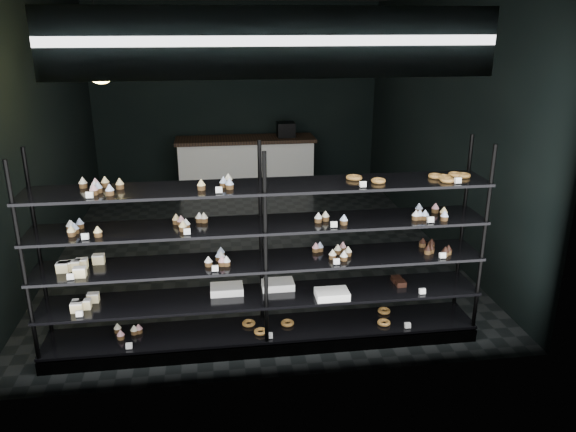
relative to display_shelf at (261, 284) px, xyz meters
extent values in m
cube|color=black|center=(0.09, 2.45, -0.62)|extent=(5.00, 6.00, 0.01)
cube|color=black|center=(0.09, 5.45, 0.97)|extent=(5.00, 0.01, 3.20)
cube|color=black|center=(0.09, -0.55, 0.97)|extent=(5.00, 0.01, 3.20)
cube|color=black|center=(-2.41, 2.45, 0.97)|extent=(0.01, 6.00, 3.20)
cube|color=black|center=(2.59, 2.45, 0.97)|extent=(0.01, 6.00, 3.20)
cube|color=black|center=(0.02, 0.00, -0.57)|extent=(4.00, 0.50, 0.12)
cylinder|color=black|center=(-1.95, -0.22, 0.36)|extent=(0.04, 0.04, 1.85)
cylinder|color=black|center=(-1.95, 0.22, 0.36)|extent=(0.04, 0.04, 1.85)
cylinder|color=black|center=(0.02, -0.22, 0.36)|extent=(0.04, 0.04, 1.85)
cylinder|color=black|center=(0.02, 0.22, 0.36)|extent=(0.04, 0.04, 1.85)
cylinder|color=black|center=(1.99, -0.22, 0.36)|extent=(0.04, 0.04, 1.85)
cylinder|color=black|center=(1.99, 0.22, 0.36)|extent=(0.04, 0.04, 1.85)
cube|color=black|center=(0.02, 0.00, -0.48)|extent=(4.00, 0.50, 0.03)
cube|color=black|center=(0.02, 0.00, -0.13)|extent=(4.00, 0.50, 0.02)
cube|color=black|center=(0.02, 0.00, 0.22)|extent=(4.00, 0.50, 0.02)
cube|color=black|center=(0.02, 0.00, 0.57)|extent=(4.00, 0.50, 0.02)
cube|color=black|center=(0.02, 0.00, 0.92)|extent=(4.00, 0.50, 0.02)
cube|color=white|center=(-1.33, -0.18, 0.96)|extent=(0.06, 0.04, 0.06)
cube|color=white|center=(-0.34, -0.18, 0.96)|extent=(0.06, 0.04, 0.06)
cube|color=white|center=(0.84, -0.18, 0.96)|extent=(0.05, 0.04, 0.06)
cube|color=white|center=(1.68, -0.18, 0.96)|extent=(0.06, 0.04, 0.06)
cube|color=white|center=(-1.43, -0.18, 0.61)|extent=(0.06, 0.04, 0.06)
cube|color=white|center=(-0.60, -0.18, 0.61)|extent=(0.05, 0.04, 0.06)
cube|color=white|center=(0.62, -0.18, 0.61)|extent=(0.05, 0.04, 0.06)
cube|color=white|center=(1.51, -0.18, 0.61)|extent=(0.06, 0.04, 0.06)
cube|color=white|center=(-1.55, -0.18, 0.26)|extent=(0.06, 0.04, 0.06)
cube|color=white|center=(-0.40, -0.18, 0.26)|extent=(0.06, 0.04, 0.06)
cube|color=white|center=(0.69, -0.18, 0.26)|extent=(0.05, 0.04, 0.06)
cube|color=white|center=(1.61, -0.18, 0.26)|extent=(0.06, 0.04, 0.06)
cube|color=white|center=(-1.55, -0.18, -0.09)|extent=(0.06, 0.04, 0.06)
cube|color=white|center=(1.46, -0.18, -0.09)|extent=(0.06, 0.04, 0.06)
cube|color=white|center=(-1.16, -0.18, -0.44)|extent=(0.06, 0.04, 0.06)
cube|color=white|center=(0.05, -0.18, -0.44)|extent=(0.05, 0.04, 0.06)
cube|color=white|center=(1.33, -0.18, -0.44)|extent=(0.06, 0.04, 0.06)
cube|color=#0C163E|center=(0.09, -0.47, 2.12)|extent=(3.20, 0.04, 0.45)
cube|color=white|center=(0.09, -0.49, 2.12)|extent=(3.30, 0.02, 0.50)
cylinder|color=black|center=(-1.47, 1.42, 2.27)|extent=(0.01, 0.01, 0.57)
sphere|color=#ECC252|center=(-1.47, 1.42, 1.82)|extent=(0.33, 0.33, 0.33)
cube|color=silver|center=(0.19, 4.95, -0.17)|extent=(2.30, 0.60, 0.92)
cube|color=black|center=(0.19, 4.95, 0.32)|extent=(2.39, 0.65, 0.06)
cube|color=black|center=(0.90, 4.95, 0.48)|extent=(0.30, 0.30, 0.25)
camera|label=1|loc=(-0.39, -4.61, 2.28)|focal=35.00mm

